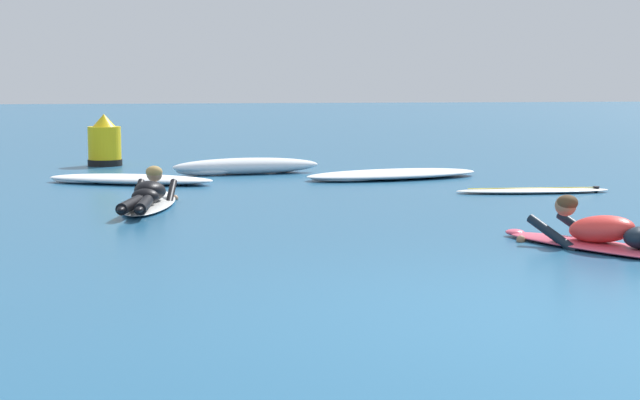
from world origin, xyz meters
The scene contains 8 objects.
ground_plane centered at (0.00, 10.00, 0.00)m, with size 120.00×120.00×0.00m, color #235B84.
surfer_near centered at (1.80, 2.19, 0.14)m, with size 1.64×2.60×0.54m.
surfer_far centered at (-2.43, 6.38, 0.13)m, with size 0.99×2.67×0.55m.
drifting_surfboard centered at (3.07, 7.01, 0.03)m, with size 2.29×0.70×0.16m.
whitewater_front centered at (-2.63, 9.44, 0.07)m, with size 2.81×1.82×0.15m.
whitewater_mid_left centered at (-0.64, 10.71, 0.13)m, with size 2.62×0.85×0.28m.
whitewater_back centered at (1.65, 9.49, 0.07)m, with size 3.21×1.66×0.15m.
channel_marker_buoy centered at (-3.09, 12.99, 0.39)m, with size 0.65×0.65×0.99m.
Camera 1 is at (-2.68, -6.13, 1.58)m, focal length 54.95 mm.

